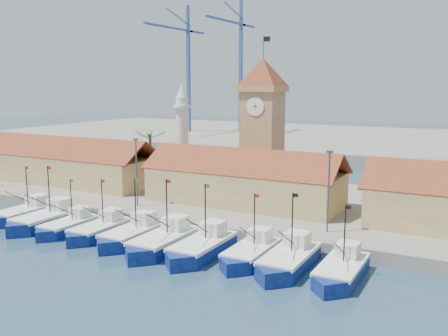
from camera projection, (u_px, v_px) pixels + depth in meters
The scene contains 21 objects.
ground at pixel (159, 257), 51.15m from camera, with size 400.00×400.00×0.00m, color #1D354E.
quay at pixel (256, 202), 71.93m from camera, with size 140.00×32.00×1.50m, color gray.
terminal at pixel (376, 141), 146.81m from camera, with size 240.00×80.00×2.00m, color gray.
boat_0 at pixel (23, 214), 65.09m from camera, with size 3.58×9.80×7.41m.
boat_1 at pixel (45, 221), 61.90m from camera, with size 3.86×10.56×7.99m.
boat_2 at pixel (67, 227), 59.61m from camera, with size 3.26×8.93×6.76m.
boat_3 at pixel (98, 231), 57.91m from camera, with size 3.41×9.35×7.08m.
boat_4 at pixel (131, 236), 55.83m from camera, with size 3.64×9.97×7.54m.
boat_5 at pixel (162, 243), 53.08m from camera, with size 3.89×10.64×8.05m.
boat_6 at pixel (201, 249), 51.32m from camera, with size 3.81×10.44×7.90m.
boat_7 at pixel (250, 254), 49.89m from camera, with size 3.46×9.47×7.16m.
boat_8 at pixel (288, 262), 47.61m from camera, with size 3.75×10.27×7.77m.
boat_9 at pixel (341, 272), 45.13m from camera, with size 3.47×9.52×7.20m.
hall_left at pixel (70, 167), 82.71m from camera, with size 31.20×10.13×7.61m.
hall_center at pixel (244, 185), 67.92m from camera, with size 27.04×10.13×7.61m.
clock_tower at pixel (262, 124), 71.82m from camera, with size 5.80×5.80×22.70m.
minaret at pixel (182, 133), 80.87m from camera, with size 3.00×3.00×16.30m.
palm_tree at pixel (150, 154), 82.02m from camera, with size 5.60×5.03×8.39m.
lamp_posts at pixel (219, 177), 60.30m from camera, with size 80.70×0.25×9.03m.
crane_blue_far at pixel (186, 62), 162.27m from camera, with size 1.00×33.45×40.79m.
crane_blue_near at pixel (239, 59), 160.03m from camera, with size 1.00×32.32×42.57m.
Camera 1 is at (28.81, -40.11, 17.51)m, focal length 40.00 mm.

